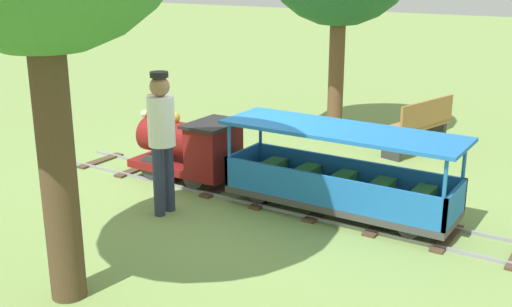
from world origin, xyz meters
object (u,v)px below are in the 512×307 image
(passenger_car, at_px, (339,180))
(park_bench, at_px, (419,126))
(locomotive, at_px, (190,147))
(conductor_person, at_px, (162,132))

(passenger_car, bearing_deg, park_bench, 1.08)
(locomotive, height_order, park_bench, locomotive)
(passenger_car, relative_size, conductor_person, 1.67)
(conductor_person, bearing_deg, passenger_car, -59.76)
(locomotive, height_order, passenger_car, locomotive)
(passenger_car, height_order, conductor_person, conductor_person)
(locomotive, relative_size, passenger_car, 0.54)
(locomotive, bearing_deg, park_bench, -35.42)
(locomotive, xyz_separation_m, conductor_person, (-0.99, -0.40, 0.47))
(passenger_car, bearing_deg, conductor_person, 120.24)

